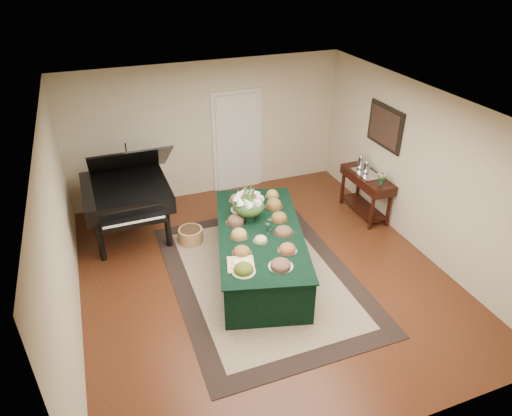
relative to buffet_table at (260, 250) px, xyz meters
name	(u,v)px	position (x,y,z in m)	size (l,w,h in m)	color
ground	(263,274)	(0.00, -0.13, -0.37)	(6.00, 6.00, 0.00)	black
area_rug	(262,276)	(-0.04, -0.19, -0.37)	(2.74, 3.83, 0.01)	black
kitchen_doorway	(237,142)	(0.60, 2.83, 0.65)	(1.05, 0.07, 2.10)	silver
buffet_table	(260,250)	(0.00, 0.00, 0.00)	(1.94, 2.95, 0.74)	black
food_platters	(259,225)	(0.00, 0.07, 0.42)	(1.45, 2.25, 0.14)	silver
cutting_board	(241,262)	(-0.56, -0.70, 0.40)	(0.45, 0.45, 0.10)	tan
green_goblets	(269,227)	(0.11, -0.08, 0.46)	(0.15, 0.18, 0.18)	#153522
floral_centerpiece	(249,202)	(-0.04, 0.38, 0.66)	(0.50, 0.50, 0.50)	#153522
grand_piano	(126,192)	(-1.78, 1.74, 0.50)	(1.55, 1.74, 1.75)	black
wicker_basket	(191,236)	(-0.86, 1.13, -0.24)	(0.42, 0.42, 0.27)	#A77743
mahogany_sideboard	(367,184)	(2.49, 0.91, 0.27)	(0.45, 1.22, 0.84)	black
tea_service	(364,166)	(2.49, 1.06, 0.58)	(0.34, 0.58, 0.30)	silver
pink_bouquet	(382,177)	(2.49, 0.48, 0.63)	(0.19, 0.19, 0.24)	#153522
wall_painting	(385,127)	(2.71, 0.91, 1.38)	(0.05, 0.95, 0.75)	black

